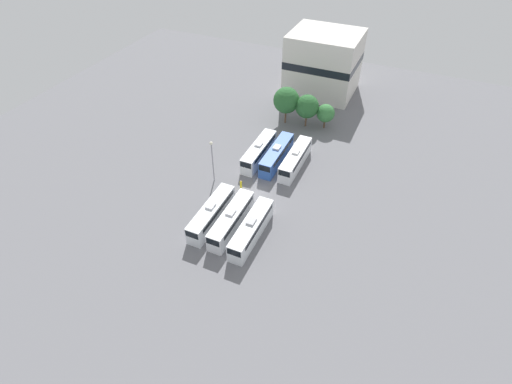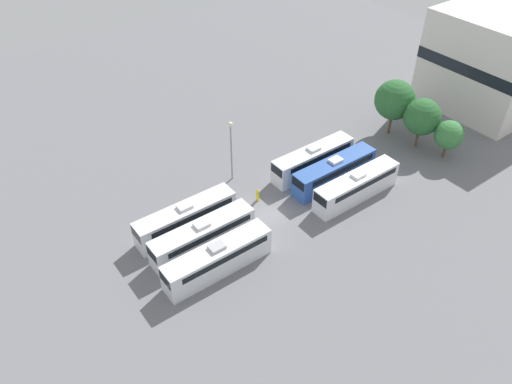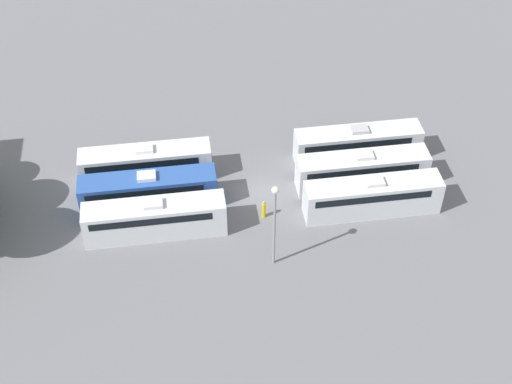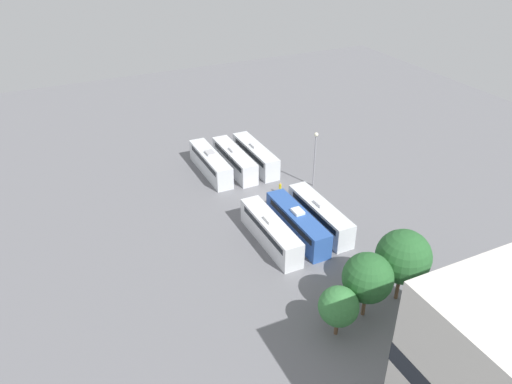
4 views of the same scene
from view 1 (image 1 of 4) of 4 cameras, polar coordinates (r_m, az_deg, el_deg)
name	(u,v)px [view 1 (image 1 of 4)]	position (r m, az deg, el deg)	size (l,w,h in m)	color
ground_plane	(256,193)	(70.51, 0.01, -0.08)	(127.73, 127.73, 0.00)	slate
bus_0	(212,213)	(64.46, -6.36, -3.02)	(2.52, 11.98, 3.63)	silver
bus_1	(231,220)	(63.14, -3.53, -3.95)	(2.52, 11.98, 3.63)	silver
bus_2	(251,229)	(61.63, -0.66, -5.26)	(2.52, 11.98, 3.63)	silver
bus_3	(259,151)	(77.39, 0.42, 5.86)	(2.52, 11.98, 3.63)	silver
bus_4	(277,154)	(76.63, 2.98, 5.40)	(2.52, 11.98, 3.63)	#2D56A8
bus_5	(295,159)	(75.73, 5.65, 4.75)	(2.52, 11.98, 3.63)	silver
worker_person	(241,184)	(70.97, -2.17, 1.09)	(0.36, 0.36, 1.79)	gold
light_pole	(212,155)	(70.16, -6.29, 5.27)	(0.60, 0.60, 8.40)	gray
tree_0	(286,100)	(87.37, 4.36, 12.94)	(5.58, 5.58, 8.21)	brown
tree_1	(307,107)	(86.86, 7.31, 12.01)	(5.00, 5.00, 7.22)	brown
tree_2	(326,113)	(87.46, 9.92, 11.02)	(3.86, 3.86, 5.43)	brown
depot_building	(323,63)	(101.16, 9.61, 17.73)	(15.97, 13.90, 14.41)	silver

